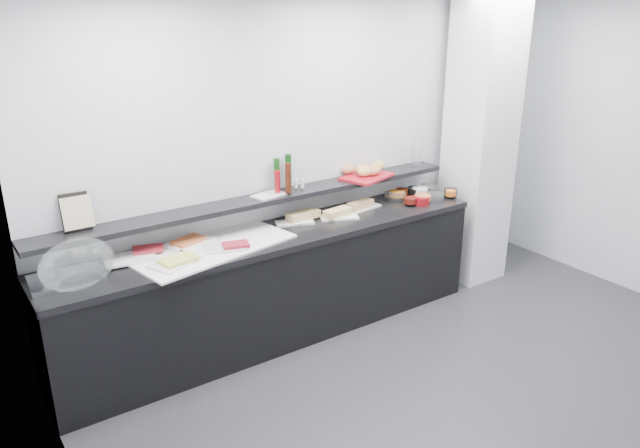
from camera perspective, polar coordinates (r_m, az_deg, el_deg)
ground at (r=4.56m, az=15.78°, el=-16.10°), size 5.00×5.00×0.00m
back_wall at (r=5.32m, az=0.64°, el=6.21°), size 5.00×0.02×2.70m
column at (r=6.06m, az=14.39°, el=7.32°), size 0.50×0.50×2.70m
buffet_cabinet at (r=5.05m, az=-3.97°, el=-5.87°), size 3.60×0.60×0.85m
counter_top at (r=4.87m, az=-4.10°, el=-1.11°), size 3.62×0.62×0.05m
wall_shelf at (r=4.92m, az=-5.21°, el=2.27°), size 3.60×0.25×0.04m
cloche_base at (r=4.36m, az=-22.18°, el=-4.69°), size 0.47×0.32×0.04m
cloche_dome at (r=4.28m, az=-21.32°, el=-3.48°), size 0.55×0.42×0.34m
linen_runner at (r=4.63m, az=-9.89°, el=-2.11°), size 1.28×0.79×0.01m
platter_meat_a at (r=4.54m, az=-17.00°, el=-3.01°), size 0.37×0.28×0.01m
food_meat_a at (r=4.61m, az=-15.45°, el=-2.22°), size 0.24×0.19×0.02m
platter_salmon at (r=4.72m, az=-11.85°, el=-1.61°), size 0.40×0.33×0.01m
food_salmon at (r=4.70m, az=-11.96°, el=-1.48°), size 0.27×0.21×0.02m
platter_cheese at (r=4.40m, az=-13.13°, el=-3.39°), size 0.40×0.34×0.01m
food_cheese at (r=4.38m, az=-12.80°, el=-3.20°), size 0.27×0.20×0.02m
platter_meat_b at (r=4.58m, az=-8.64°, el=-2.11°), size 0.34×0.28×0.01m
food_meat_b at (r=4.56m, az=-7.71°, el=-1.89°), size 0.21×0.17×0.02m
sandwich_plate_left at (r=5.05m, az=-2.32°, el=0.13°), size 0.33×0.23×0.01m
sandwich_food_left at (r=5.11m, az=-1.54°, el=0.82°), size 0.29×0.12×0.06m
tongs_left at (r=5.01m, az=-1.36°, el=0.10°), size 0.16×0.03×0.01m
sandwich_plate_mid at (r=5.17m, az=1.76°, el=0.63°), size 0.34×0.25×0.01m
sandwich_food_mid at (r=5.17m, az=1.62°, el=1.07°), size 0.26×0.13×0.06m
tongs_mid at (r=5.15m, az=2.37°, el=0.69°), size 0.16×0.02×0.01m
sandwich_plate_right at (r=5.41m, az=3.89°, el=1.50°), size 0.35×0.19×0.01m
sandwich_food_right at (r=5.38m, az=3.71°, el=1.81°), size 0.27×0.14×0.06m
tongs_right at (r=5.33m, az=3.94°, el=1.35°), size 0.16×0.01×0.01m
bowl_glass_fruit at (r=5.64m, az=6.87°, el=2.50°), size 0.23×0.23×0.07m
fill_glass_fruit at (r=5.69m, az=7.02°, el=2.78°), size 0.15×0.15×0.05m
bowl_black_jam at (r=5.82m, az=8.66°, el=2.97°), size 0.19×0.19×0.07m
fill_black_jam at (r=5.76m, az=7.49°, el=2.98°), size 0.13×0.13×0.05m
bowl_glass_cream at (r=5.93m, az=9.93°, el=3.22°), size 0.22×0.22×0.07m
fill_glass_cream at (r=5.81m, az=9.11°, el=3.03°), size 0.17×0.17×0.05m
bowl_red_jam at (r=5.57m, az=9.21°, el=2.14°), size 0.17×0.17×0.07m
fill_red_jam at (r=5.52m, az=8.25°, el=2.15°), size 0.12×0.12×0.05m
bowl_glass_salmon at (r=5.67m, az=10.44°, el=2.40°), size 0.21×0.21×0.07m
fill_glass_salmon at (r=5.61m, az=9.38°, el=2.40°), size 0.18×0.18×0.05m
bowl_black_fruit at (r=5.84m, az=11.84°, el=2.82°), size 0.15×0.15×0.07m
fill_black_fruit at (r=5.79m, az=11.85°, el=2.79°), size 0.10×0.10×0.05m
framed_print at (r=4.48m, az=-21.47°, el=1.04°), size 0.19×0.08×0.26m
print_art at (r=4.46m, az=-21.30°, el=0.98°), size 0.20×0.05×0.22m
condiment_tray at (r=4.94m, az=-4.71°, el=2.66°), size 0.28×0.21×0.01m
bottle_green_a at (r=5.01m, az=-3.97°, el=4.57°), size 0.05×0.05×0.26m
bottle_brown at (r=4.93m, az=-2.94°, el=4.21°), size 0.06×0.06×0.24m
bottle_green_b at (r=5.06m, az=-2.91°, el=4.86°), size 0.06×0.06×0.28m
bottle_hot at (r=4.95m, az=-3.91°, el=3.88°), size 0.06×0.06×0.18m
shaker_salt at (r=5.08m, az=-1.63°, el=3.71°), size 0.04×0.04×0.07m
shaker_pepper at (r=5.08m, az=-2.21°, el=3.72°), size 0.04×0.04×0.07m
bread_tray at (r=5.43m, az=4.30°, el=4.35°), size 0.51×0.43×0.02m
bread_roll_nw at (r=5.45m, az=2.60°, el=5.01°), size 0.14×0.10×0.08m
bread_roll_n at (r=5.59m, az=5.31°, el=5.34°), size 0.14×0.12×0.08m
bread_roll_ne at (r=5.61m, az=5.38°, el=5.39°), size 0.16×0.13×0.08m
bread_roll_sw at (r=5.38m, az=4.13°, el=4.79°), size 0.15×0.10×0.08m
bread_roll_s at (r=5.42m, az=4.83°, el=4.86°), size 0.17×0.12×0.08m
bread_roll_midw at (r=5.46m, az=3.92°, el=5.01°), size 0.16×0.12×0.08m
bread_roll_mide at (r=5.53m, az=5.12°, el=5.19°), size 0.13×0.09×0.08m
carafe at (r=5.80m, az=8.86°, el=6.66°), size 0.11×0.11×0.30m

